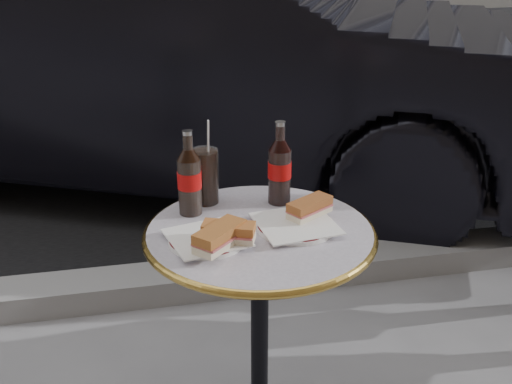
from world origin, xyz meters
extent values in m
cube|color=black|center=(0.00, 5.00, 0.00)|extent=(40.00, 8.00, 0.00)
cube|color=gray|center=(0.00, 0.90, 0.05)|extent=(40.00, 0.20, 0.12)
cylinder|color=white|center=(-0.15, -0.04, 0.74)|extent=(0.21, 0.21, 0.01)
cylinder|color=white|center=(0.10, -0.01, 0.74)|extent=(0.22, 0.22, 0.01)
cube|color=#9F5B28|center=(-0.12, -0.09, 0.77)|extent=(0.15, 0.15, 0.05)
cube|color=#AB602B|center=(-0.10, -0.07, 0.77)|extent=(0.14, 0.10, 0.05)
cube|color=brown|center=(0.14, 0.03, 0.77)|extent=(0.14, 0.12, 0.05)
cylinder|color=black|center=(-0.12, 0.21, 0.81)|extent=(0.08, 0.08, 0.16)
imported|color=black|center=(0.02, 2.21, 0.75)|extent=(3.35, 4.81, 1.50)
camera|label=1|loc=(-0.32, -1.49, 1.50)|focal=45.00mm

